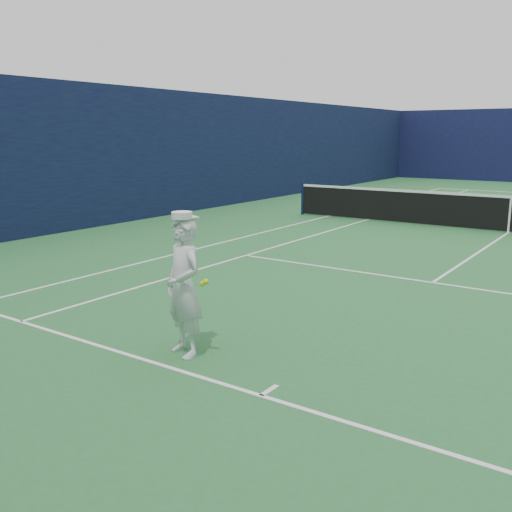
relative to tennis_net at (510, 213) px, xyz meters
The scene contains 4 objects.
ground 0.55m from the tennis_net, ahead, with size 80.00×80.00×0.00m, color #266431.
court_markings 0.55m from the tennis_net, ahead, with size 11.03×23.83×0.01m.
tennis_net is the anchor object (origin of this frame).
tennis_player 11.55m from the tennis_net, 96.91° to the right, with size 0.72×0.67×1.73m.
Camera 1 is at (3.00, -16.33, 2.60)m, focal length 40.00 mm.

